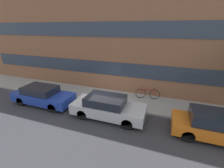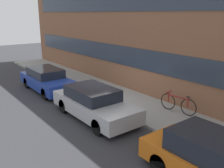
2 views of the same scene
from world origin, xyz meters
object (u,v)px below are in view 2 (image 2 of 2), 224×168
at_px(fire_hydrant, 64,76).
at_px(bicycle, 178,103).
at_px(parked_car_orange, 215,162).
at_px(parked_car_blue, 47,80).
at_px(parked_car_silver, 94,103).

height_order(fire_hydrant, bicycle, bicycle).
relative_size(parked_car_orange, fire_hydrant, 5.96).
bearing_deg(parked_car_orange, parked_car_blue, -180.00).
relative_size(parked_car_blue, parked_car_orange, 1.09).
height_order(parked_car_blue, parked_car_orange, parked_car_orange).
bearing_deg(bicycle, fire_hydrant, 4.45).
relative_size(parked_car_silver, parked_car_orange, 1.10).
bearing_deg(parked_car_blue, parked_car_silver, 0.00).
bearing_deg(parked_car_silver, fire_hydrant, 164.86).
bearing_deg(parked_car_orange, bicycle, 139.13).
distance_m(parked_car_blue, parked_car_silver, 4.94).
height_order(parked_car_orange, bicycle, parked_car_orange).
height_order(parked_car_blue, bicycle, parked_car_blue).
bearing_deg(parked_car_blue, bicycle, 24.22).
height_order(parked_car_silver, bicycle, parked_car_silver).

